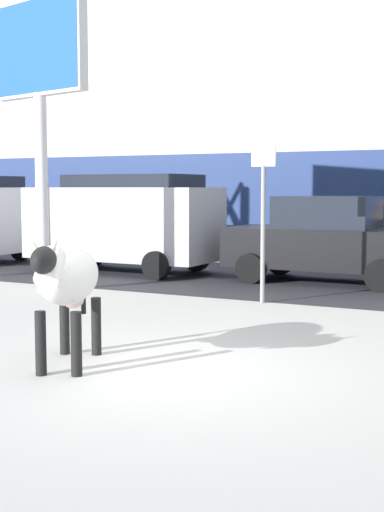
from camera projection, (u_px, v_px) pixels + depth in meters
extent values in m
plane|color=silver|center=(155.00, 375.00, 7.67)|extent=(120.00, 120.00, 0.00)
cube|color=#333338|center=(346.00, 285.00, 14.68)|extent=(60.00, 5.60, 0.01)
ellipsoid|color=silver|center=(69.00, 276.00, 8.02)|extent=(1.08, 1.52, 0.64)
ellipsoid|color=black|center=(57.00, 271.00, 8.13)|extent=(0.47, 0.62, 0.40)
cylinder|color=black|center=(76.00, 344.00, 7.59)|extent=(0.12, 0.12, 0.70)
cylinder|color=black|center=(41.00, 343.00, 7.62)|extent=(0.12, 0.12, 0.70)
cylinder|color=black|center=(96.00, 326.00, 8.56)|extent=(0.12, 0.12, 0.70)
cylinder|color=black|center=(65.00, 326.00, 8.59)|extent=(0.12, 0.12, 0.70)
cylinder|color=silver|center=(50.00, 268.00, 7.26)|extent=(0.42, 0.54, 0.44)
ellipsoid|color=black|center=(44.00, 260.00, 7.04)|extent=(0.39, 0.50, 0.28)
cone|color=beige|center=(55.00, 244.00, 7.05)|extent=(0.13, 0.10, 0.15)
cone|color=beige|center=(34.00, 244.00, 7.07)|extent=(0.13, 0.10, 0.15)
cylinder|color=black|center=(83.00, 290.00, 8.71)|extent=(0.06, 0.06, 0.60)
ellipsoid|color=beige|center=(73.00, 300.00, 8.23)|extent=(0.33, 0.35, 0.20)
cylinder|color=silver|center=(42.00, 194.00, 13.57)|extent=(0.24, 0.24, 3.80)
cube|color=silver|center=(39.00, 47.00, 13.30)|extent=(2.50, 0.76, 1.82)
cube|color=#1E51B2|center=(38.00, 47.00, 13.28)|extent=(2.37, 0.70, 1.70)
cylinder|color=black|center=(21.00, 249.00, 19.71)|extent=(0.64, 0.23, 0.64)
cube|color=#B7BABF|center=(123.00, 223.00, 16.95)|extent=(4.62, 1.96, 1.70)
cube|color=#1E232D|center=(133.00, 181.00, 16.71)|extent=(3.02, 1.71, 0.30)
cylinder|color=black|center=(196.00, 258.00, 17.17)|extent=(0.64, 0.23, 0.64)
cylinder|color=black|center=(156.00, 265.00, 15.50)|extent=(0.64, 0.23, 0.64)
cylinder|color=black|center=(95.00, 253.00, 18.56)|extent=(0.64, 0.23, 0.64)
cylinder|color=black|center=(48.00, 259.00, 16.88)|extent=(0.64, 0.23, 0.64)
cube|color=black|center=(327.00, 248.00, 15.06)|extent=(4.22, 1.81, 0.84)
cube|color=#1E232D|center=(327.00, 212.00, 14.99)|extent=(2.02, 1.57, 0.68)
cylinder|color=black|center=(381.00, 276.00, 13.69)|extent=(0.64, 0.23, 0.64)
cylinder|color=black|center=(281.00, 261.00, 16.51)|extent=(0.64, 0.23, 0.64)
cylinder|color=black|center=(251.00, 268.00, 14.96)|extent=(0.64, 0.23, 0.64)
cylinder|color=gray|center=(263.00, 235.00, 12.32)|extent=(0.08, 0.08, 2.40)
cube|color=silver|center=(264.00, 154.00, 12.18)|extent=(0.44, 0.04, 0.44)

